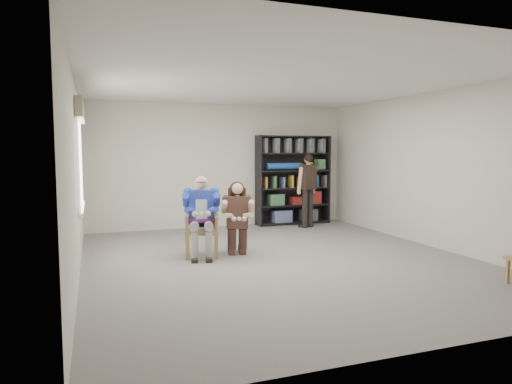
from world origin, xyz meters
name	(u,v)px	position (x,y,z in m)	size (l,w,h in m)	color
room_shell	(281,173)	(0.00, 0.00, 1.40)	(6.00, 7.00, 2.80)	silver
floor	(280,260)	(0.00, 0.00, 0.00)	(6.00, 7.00, 0.01)	slate
window_left	(81,158)	(-2.95, 1.00, 1.63)	(0.16, 2.00, 1.75)	white
armchair	(202,225)	(-1.12, 0.68, 0.52)	(0.60, 0.58, 1.03)	olive
seated_man	(202,216)	(-1.12, 0.68, 0.67)	(0.58, 0.81, 1.34)	#2E3D98
kneeling_woman	(237,219)	(-0.54, 0.56, 0.62)	(0.52, 0.83, 1.23)	#36241D
bookshelf	(293,180)	(1.70, 3.28, 1.05)	(1.80, 0.38, 2.10)	black
standing_man	(308,191)	(1.79, 2.68, 0.84)	(0.52, 0.29, 1.68)	black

